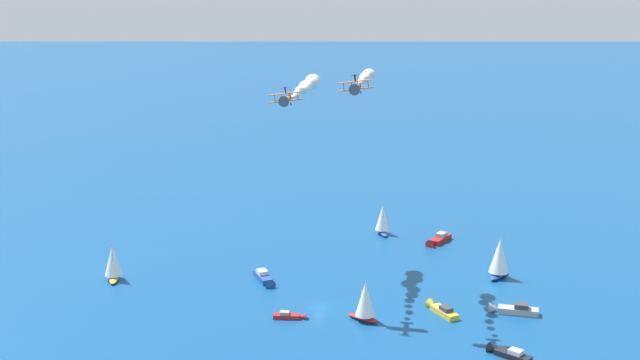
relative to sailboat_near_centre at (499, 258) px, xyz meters
The scene contains 17 objects.
ground_plane 47.12m from the sailboat_near_centre, 57.55° to the left, with size 2000.00×2000.00×0.00m, color navy.
sailboat_near_centre is the anchor object (origin of this frame).
sailboat_far_port 42.98m from the sailboat_near_centre, 18.89° to the right, with size 6.57×6.65×9.42m.
motorboat_far_stbd 42.87m from the sailboat_near_centre, 114.76° to the left, with size 8.93×3.27×2.53m.
sailboat_inshore 92.40m from the sailboat_near_centre, 35.83° to the left, with size 6.82×6.85×9.74m.
motorboat_offshore 55.00m from the sailboat_near_centre, 61.12° to the left, with size 6.85×5.16×2.02m.
motorboat_trailing 28.91m from the sailboat_near_centre, 32.97° to the right, with size 2.79×10.65×3.09m.
sailboat_ahead 42.14m from the sailboat_near_centre, 71.94° to the left, with size 7.54×4.19×9.70m.
motorboat_mid_cluster 21.88m from the sailboat_near_centre, 119.73° to the left, with size 10.73×6.20×3.03m.
motorboat_outer_ring_a 27.56m from the sailboat_near_centre, 86.12° to the left, with size 9.28×6.49×2.69m.
motorboat_outer_ring_d 56.42m from the sailboat_near_centre, 37.64° to the left, with size 9.69×7.65×2.89m.
biplane_lead 59.49m from the sailboat_near_centre, 63.57° to the left, with size 7.20×7.09×3.65m.
wingwalker_lead 61.22m from the sailboat_near_centre, 63.34° to the left, with size 1.39×0.73×1.53m.
smoke_trail_lead 54.13m from the sailboat_near_centre, 33.48° to the left, with size 12.46×21.90×3.15m.
biplane_wingman 65.42m from the sailboat_near_centre, 49.06° to the left, with size 7.20×7.09×3.65m.
wingwalker_wingman 66.95m from the sailboat_near_centre, 48.94° to the left, with size 1.39×0.73×1.53m.
smoke_trail_wingman 62.23m from the sailboat_near_centre, 19.07° to the left, with size 15.90×28.80×4.04m.
Camera 1 is at (-93.04, 133.01, 68.47)m, focal length 44.60 mm.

